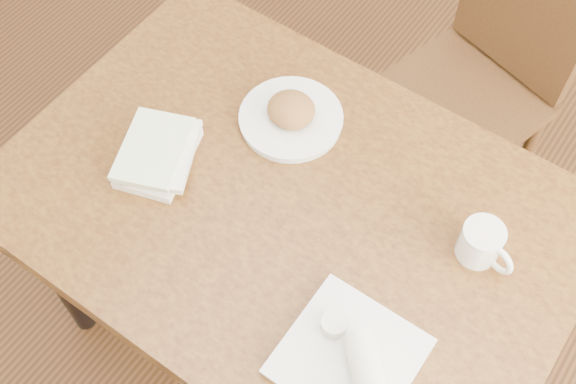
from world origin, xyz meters
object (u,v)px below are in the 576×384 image
Objects in this scene: book_stack at (159,154)px; coffee_mug at (482,243)px; table at (288,222)px; plate_scone at (291,115)px; plate_burrito at (355,362)px; chair_far at (484,70)px.

coffee_mug is at bearing 16.17° from book_stack.
coffee_mug is at bearing 18.23° from table.
table is 5.11× the size of plate_scone.
book_stack reaches higher than table.
table is at bearing -56.60° from plate_scone.
coffee_mug reaches higher than table.
coffee_mug is 0.52× the size of book_stack.
table is 9.69× the size of coffee_mug.
plate_burrito is (-0.08, -0.36, -0.02)m from coffee_mug.
plate_burrito is (0.44, -0.42, 0.00)m from plate_scone.
plate_scone is (-0.25, -0.60, 0.23)m from chair_far.
chair_far is 7.36× the size of coffee_mug.
plate_scone is 0.32m from book_stack.
plate_scone is (-0.13, 0.19, 0.10)m from table.
chair_far is 1.05m from plate_burrito.
coffee_mug reaches higher than plate_burrito.
coffee_mug is at bearing 77.09° from plate_burrito.
plate_burrito reaches higher than book_stack.
plate_burrito reaches higher than plate_scone.
table is 1.32× the size of chair_far.
plate_scone is at bearing 173.52° from coffee_mug.
plate_scone is 0.96× the size of plate_burrito.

